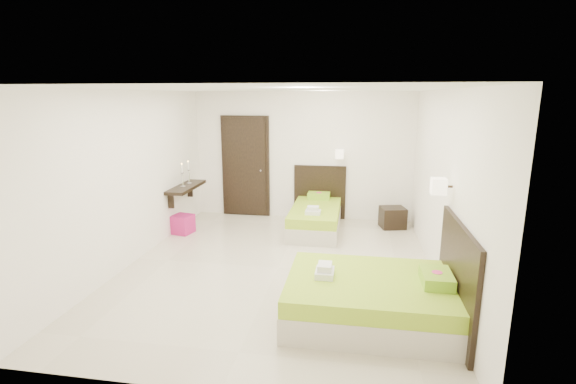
% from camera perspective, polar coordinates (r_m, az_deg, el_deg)
% --- Properties ---
extents(floor, '(5.50, 5.50, 0.00)m').
position_cam_1_polar(floor, '(6.35, -1.35, -10.30)').
color(floor, beige).
rests_on(floor, ground).
extents(bed_single, '(1.07, 1.78, 1.47)m').
position_cam_1_polar(bed_single, '(8.02, 3.84, -3.26)').
color(bed_single, beige).
rests_on(bed_single, ground).
extents(bed_double, '(1.89, 1.61, 1.56)m').
position_cam_1_polar(bed_double, '(4.99, 11.96, -13.85)').
color(bed_double, beige).
rests_on(bed_double, ground).
extents(nightstand, '(0.53, 0.50, 0.40)m').
position_cam_1_polar(nightstand, '(8.38, 14.11, -3.40)').
color(nightstand, black).
rests_on(nightstand, ground).
extents(ottoman, '(0.41, 0.41, 0.35)m').
position_cam_1_polar(ottoman, '(8.06, -14.22, -4.28)').
color(ottoman, '#A9165E').
rests_on(ottoman, ground).
extents(door, '(1.02, 0.15, 2.14)m').
position_cam_1_polar(door, '(8.85, -5.83, 3.43)').
color(door, black).
rests_on(door, ground).
extents(console_shelf, '(0.35, 1.20, 0.78)m').
position_cam_1_polar(console_shelf, '(8.16, -13.80, 0.64)').
color(console_shelf, black).
rests_on(console_shelf, ground).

